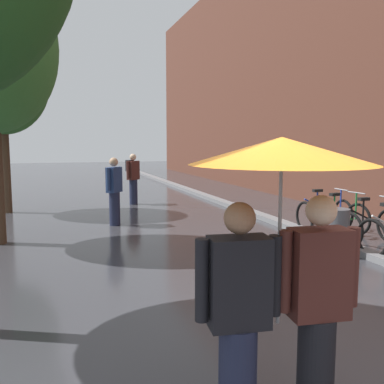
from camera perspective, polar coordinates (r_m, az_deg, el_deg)
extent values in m
cube|color=slate|center=(13.61, 4.64, -1.56)|extent=(0.30, 36.00, 0.12)
cylinder|color=#473323|center=(13.19, -23.60, 3.05)|extent=(0.24, 0.24, 2.60)
ellipsoid|color=#2D6628|center=(13.28, -24.12, 13.70)|extent=(2.58, 2.58, 3.10)
torus|color=black|center=(8.13, 22.91, -5.70)|extent=(0.13, 0.70, 0.70)
torus|color=black|center=(8.72, 20.34, -4.76)|extent=(0.10, 0.70, 0.70)
cylinder|color=black|center=(8.96, 22.33, -3.24)|extent=(0.88, 0.09, 0.43)
cylinder|color=black|center=(8.88, 21.88, -2.82)|extent=(0.04, 0.04, 0.55)
cube|color=black|center=(8.84, 21.96, -0.87)|extent=(0.23, 0.11, 0.06)
torus|color=black|center=(9.98, 21.30, -3.38)|extent=(0.16, 0.70, 0.70)
torus|color=black|center=(9.26, 17.04, -3.98)|extent=(0.16, 0.70, 0.70)
cylinder|color=#1E7A38|center=(9.51, 18.87, -2.54)|extent=(0.88, 0.16, 0.43)
cylinder|color=#1E7A38|center=(9.42, 18.45, -2.15)|extent=(0.04, 0.04, 0.55)
cube|color=black|center=(9.38, 18.52, -0.31)|extent=(0.23, 0.13, 0.06)
cylinder|color=#1E7A38|center=(9.88, 21.05, -1.77)|extent=(0.04, 0.04, 0.58)
cylinder|color=#9E9EA3|center=(9.84, 21.12, -0.10)|extent=(0.09, 0.46, 0.03)
torus|color=black|center=(10.50, 19.53, -2.82)|extent=(0.06, 0.70, 0.70)
torus|color=black|center=(9.91, 14.85, -3.21)|extent=(0.06, 0.70, 0.70)
cylinder|color=#233DA8|center=(10.11, 16.83, -1.93)|extent=(0.88, 0.04, 0.43)
cylinder|color=#233DA8|center=(10.04, 16.36, -1.54)|extent=(0.04, 0.04, 0.55)
cube|color=black|center=(10.00, 16.42, 0.19)|extent=(0.22, 0.10, 0.06)
cylinder|color=#233DA8|center=(10.40, 19.24, -1.28)|extent=(0.04, 0.04, 0.58)
cylinder|color=#9E9EA3|center=(10.37, 19.30, 0.31)|extent=(0.03, 0.46, 0.03)
cylinder|color=#1E233D|center=(3.18, 6.10, -24.07)|extent=(0.26, 0.26, 0.81)
cube|color=black|center=(2.88, 6.28, -11.90)|extent=(0.42, 0.26, 0.61)
sphere|color=#9E7051|center=(2.78, 6.39, -3.49)|extent=(0.21, 0.21, 0.21)
cylinder|color=black|center=(2.81, 1.32, -11.71)|extent=(0.09, 0.09, 0.55)
cylinder|color=black|center=(2.96, 10.99, -10.88)|extent=(0.09, 0.09, 0.55)
cylinder|color=black|center=(3.37, 16.15, -22.20)|extent=(0.26, 0.26, 0.83)
cube|color=#4C231E|center=(3.09, 16.60, -10.37)|extent=(0.42, 0.26, 0.62)
sphere|color=beige|center=(2.99, 16.88, -2.39)|extent=(0.21, 0.21, 0.21)
cylinder|color=#4C231E|center=(2.98, 12.30, -10.29)|extent=(0.09, 0.09, 0.56)
cylinder|color=#4C231E|center=(3.21, 20.62, -9.33)|extent=(0.09, 0.09, 0.56)
cylinder|color=#9E9EA3|center=(2.93, 11.59, -6.82)|extent=(0.02, 0.02, 1.10)
cone|color=orange|center=(2.85, 11.88, 5.41)|extent=(1.23, 1.23, 0.18)
cylinder|color=#4C4C51|center=(8.03, 18.73, -5.12)|extent=(0.44, 0.44, 0.85)
cylinder|color=#1E233D|center=(10.53, -10.29, -2.21)|extent=(0.26, 0.26, 0.81)
cube|color=navy|center=(10.44, -10.37, 1.62)|extent=(0.43, 0.45, 0.61)
sphere|color=tan|center=(10.41, -10.42, 3.97)|extent=(0.21, 0.21, 0.21)
cylinder|color=navy|center=(10.23, -11.12, 1.67)|extent=(0.09, 0.09, 0.55)
cylinder|color=navy|center=(10.65, -9.65, 1.90)|extent=(0.09, 0.09, 0.55)
cylinder|color=#1E233D|center=(13.93, -7.82, 0.01)|extent=(0.26, 0.26, 0.80)
cube|color=#4C231E|center=(13.86, -7.87, 2.89)|extent=(0.45, 0.43, 0.60)
sphere|color=beige|center=(13.84, -7.90, 4.64)|extent=(0.21, 0.21, 0.21)
cylinder|color=#4C231E|center=(14.06, -7.22, 3.07)|extent=(0.09, 0.09, 0.54)
cylinder|color=#4C231E|center=(13.67, -8.54, 2.95)|extent=(0.09, 0.09, 0.54)
cube|color=black|center=(13.94, -8.32, 3.51)|extent=(0.29, 0.27, 0.36)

